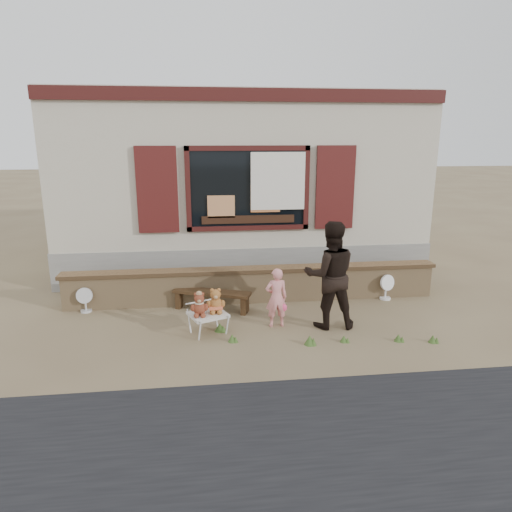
{
  "coord_description": "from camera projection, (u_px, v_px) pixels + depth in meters",
  "views": [
    {
      "loc": [
        -0.93,
        -7.23,
        3.06
      ],
      "look_at": [
        0.0,
        0.6,
        1.0
      ],
      "focal_mm": 32.0,
      "sensor_mm": 36.0,
      "label": 1
    }
  ],
  "objects": [
    {
      "name": "bench",
      "position": [
        212.0,
        296.0,
        8.26
      ],
      "size": [
        1.43,
        0.79,
        0.36
      ],
      "rotation": [
        0.0,
        0.0,
        -0.37
      ],
      "color": "#322111",
      "rests_on": "ground"
    },
    {
      "name": "adult",
      "position": [
        330.0,
        275.0,
        7.41
      ],
      "size": [
        0.9,
        0.73,
        1.78
      ],
      "primitive_type": "imported",
      "rotation": [
        0.0,
        0.0,
        3.08
      ],
      "color": "black",
      "rests_on": "ground"
    },
    {
      "name": "fan_left",
      "position": [
        85.0,
        300.0,
        8.18
      ],
      "size": [
        0.28,
        0.2,
        0.46
      ],
      "rotation": [
        0.0,
        0.0,
        -0.01
      ],
      "color": "silver",
      "rests_on": "ground"
    },
    {
      "name": "shopfront",
      "position": [
        238.0,
        180.0,
        11.63
      ],
      "size": [
        8.04,
        5.13,
        4.0
      ],
      "color": "#A59D85",
      "rests_on": "ground"
    },
    {
      "name": "ground",
      "position": [
        260.0,
        321.0,
        7.82
      ],
      "size": [
        80.0,
        80.0,
        0.0
      ],
      "primitive_type": "plane",
      "color": "brown",
      "rests_on": "ground"
    },
    {
      "name": "child",
      "position": [
        276.0,
        298.0,
        7.5
      ],
      "size": [
        0.37,
        0.25,
        1.0
      ],
      "primitive_type": "imported",
      "rotation": [
        0.0,
        0.0,
        3.17
      ],
      "color": "pink",
      "rests_on": "ground"
    },
    {
      "name": "teddy_bear_left",
      "position": [
        199.0,
        304.0,
        7.14
      ],
      "size": [
        0.35,
        0.33,
        0.38
      ],
      "primitive_type": null,
      "rotation": [
        0.0,
        0.0,
        0.4
      ],
      "color": "brown",
      "rests_on": "folding_chair"
    },
    {
      "name": "fan_right",
      "position": [
        386.0,
        287.0,
        8.82
      ],
      "size": [
        0.32,
        0.21,
        0.5
      ],
      "rotation": [
        0.0,
        0.0,
        0.34
      ],
      "color": "white",
      "rests_on": "ground"
    },
    {
      "name": "brick_wall",
      "position": [
        254.0,
        284.0,
        8.7
      ],
      "size": [
        7.1,
        0.36,
        0.67
      ],
      "color": "tan",
      "rests_on": "ground"
    },
    {
      "name": "folding_chair",
      "position": [
        208.0,
        315.0,
        7.26
      ],
      "size": [
        0.7,
        0.67,
        0.34
      ],
      "rotation": [
        0.0,
        0.0,
        0.4
      ],
      "color": "beige",
      "rests_on": "ground"
    },
    {
      "name": "grass_tufts",
      "position": [
        303.0,
        336.0,
        7.1
      ],
      "size": [
        3.39,
        0.97,
        0.15
      ],
      "color": "#3E5C25",
      "rests_on": "ground"
    },
    {
      "name": "teddy_bear_right",
      "position": [
        216.0,
        300.0,
        7.27
      ],
      "size": [
        0.37,
        0.35,
        0.4
      ],
      "primitive_type": null,
      "rotation": [
        0.0,
        0.0,
        0.4
      ],
      "color": "brown",
      "rests_on": "folding_chair"
    }
  ]
}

